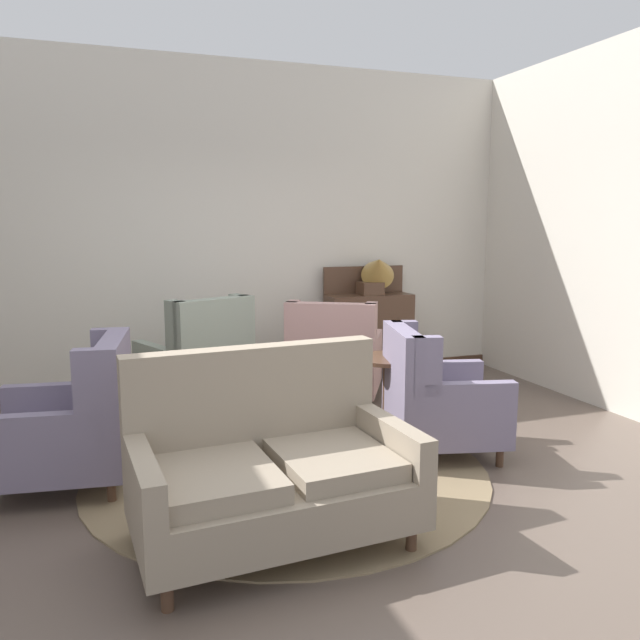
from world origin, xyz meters
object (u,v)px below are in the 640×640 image
Objects in this scene: coffee_table at (280,402)px; porcelain_vase at (280,375)px; settee at (270,468)px; side_table at (387,390)px; gramophone at (377,271)px; armchair_foreground_right at (73,424)px; armchair_far_left at (199,367)px; armchair_beside_settee at (435,399)px; sideboard at (369,331)px; armchair_back_corner at (335,360)px.

porcelain_vase reaches higher than coffee_table.
settee is 1.79m from side_table.
coffee_table is at bearing -131.23° from gramophone.
gramophone is at bearing 52.34° from settee.
armchair_foreground_right is 0.89× the size of armchair_far_left.
armchair_far_left reaches higher than armchair_beside_settee.
armchair_foreground_right is 1.74× the size of gramophone.
armchair_foreground_right reaches higher than coffee_table.
gramophone is (1.99, 2.97, 0.81)m from settee.
gramophone is at bearing 0.92° from armchair_beside_settee.
armchair_foreground_right is 0.79× the size of sideboard.
settee reaches higher than armchair_foreground_right.
sideboard is (2.98, 1.92, 0.13)m from armchair_foreground_right.
sideboard is (0.64, 1.83, 0.14)m from side_table.
armchair_foreground_right is at bearing -148.89° from gramophone.
armchair_far_left is (-0.39, 1.30, -0.20)m from porcelain_vase.
armchair_far_left is at bearing -160.98° from sideboard.
side_table is (1.29, 1.24, 0.00)m from settee.
armchair_beside_settee is at bearing 129.52° from armchair_back_corner.
sideboard is at bearing 175.69° from armchair_far_left.
settee is 1.35× the size of armchair_back_corner.
gramophone is (1.63, 1.89, 0.57)m from porcelain_vase.
gramophone is (0.69, 1.74, 0.81)m from side_table.
porcelain_vase is 0.26× the size of armchair_far_left.
porcelain_vase is 0.43× the size of side_table.
armchair_beside_settee is at bearing -102.82° from gramophone.
coffee_table is 0.83× the size of armchair_far_left.
porcelain_vase is at bearing 92.24° from armchair_beside_settee.
side_table is (1.32, -1.15, -0.04)m from armchair_far_left.
sideboard reaches higher than settee.
settee is at bearing -123.74° from gramophone.
gramophone is at bearing 172.84° from armchair_far_left.
coffee_table is 1.36× the size of side_table.
armchair_far_left is (-1.29, 0.07, 0.02)m from armchair_back_corner.
armchair_back_corner is at bearing -138.37° from gramophone.
sideboard is (0.68, 0.74, 0.12)m from armchair_back_corner.
side_table is at bearing -111.78° from gramophone.
armchair_far_left is 2.08m from sideboard.
armchair_back_corner is at bearing -132.52° from sideboard.
sideboard is (0.43, 2.21, 0.13)m from armchair_beside_settee.
porcelain_vase is 0.26× the size of armchair_back_corner.
armchair_foreground_right is (-1.43, 0.00, -0.02)m from coffee_table.
coffee_table is 2.56m from gramophone.
armchair_beside_settee is 1.42× the size of side_table.
porcelain_vase is 0.30× the size of armchair_beside_settee.
armchair_far_left is at bearing 106.81° from porcelain_vase.
side_table is 2.04m from gramophone.
settee reaches higher than side_table.
armchair_far_left is (-0.03, 2.39, 0.04)m from settee.
armchair_far_left is at bearing 148.87° from armchair_foreground_right.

